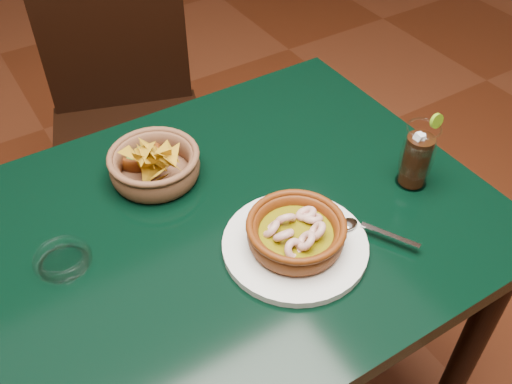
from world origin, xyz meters
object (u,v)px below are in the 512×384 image
shrimp_plate (296,236)px  chip_basket (155,165)px  dining_table (192,268)px  dining_chair (127,117)px  cola_drink (417,156)px

shrimp_plate → chip_basket: chip_basket is taller
dining_table → dining_chair: 0.73m
chip_basket → cola_drink: 0.54m
shrimp_plate → cola_drink: cola_drink is taller
dining_table → shrimp_plate: 0.24m
shrimp_plate → chip_basket: 0.35m
dining_table → chip_basket: bearing=84.1°
dining_chair → chip_basket: dining_chair is taller
chip_basket → cola_drink: (0.45, -0.30, 0.03)m
dining_chair → dining_table: bearing=-100.8°
dining_chair → chip_basket: size_ratio=4.39×
dining_table → dining_chair: size_ratio=1.23×
dining_chair → shrimp_plate: size_ratio=2.99×
dining_table → chip_basket: 0.23m
dining_table → shrimp_plate: shrimp_plate is taller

